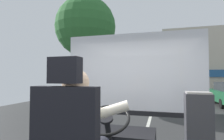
% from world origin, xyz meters
% --- Properties ---
extents(ground, '(18.00, 44.00, 0.06)m').
position_xyz_m(ground, '(0.00, 8.80, -0.02)').
color(ground, '#343434').
extents(bus_driver, '(0.76, 0.57, 0.79)m').
position_xyz_m(bus_driver, '(-0.13, -0.31, 1.34)').
color(bus_driver, '#282833').
rests_on(bus_driver, driver_seat).
extents(fare_box, '(0.28, 0.22, 0.98)m').
position_xyz_m(fare_box, '(0.90, 0.60, 1.12)').
color(fare_box, '#333338').
rests_on(fare_box, bus_floor).
extents(windshield_panel, '(2.50, 0.08, 1.48)m').
position_xyz_m(windshield_panel, '(0.00, 1.62, 1.68)').
color(windshield_panel, silver).
extents(street_tree, '(3.45, 3.45, 6.41)m').
position_xyz_m(street_tree, '(-3.70, 7.88, 4.66)').
color(street_tree, '#4C3828').
rests_on(street_tree, ground).
extents(shop_building, '(9.37, 5.99, 6.13)m').
position_xyz_m(shop_building, '(5.28, 18.04, 3.06)').
color(shop_building, '#BCB29E').
rests_on(shop_building, ground).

